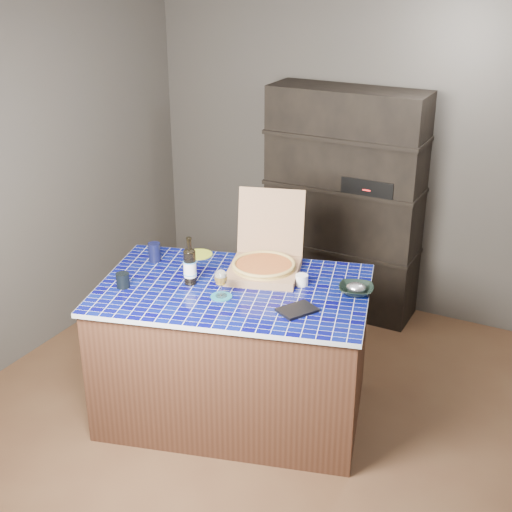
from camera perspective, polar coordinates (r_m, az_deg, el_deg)
The scene contains 14 objects.
room at distance 4.21m, azimuth -0.26°, elevation 2.59°, with size 3.50×3.50×3.50m.
shelving_unit at distance 5.65m, azimuth 7.06°, elevation 4.21°, with size 1.20×0.41×1.80m.
kitchen_island at distance 4.48m, azimuth -1.76°, elevation -7.60°, with size 1.82×1.41×0.88m.
pizza_box at distance 4.43m, azimuth 0.69°, elevation -0.56°, with size 0.56×0.62×0.47m.
mead_bottle at distance 4.28m, azimuth -5.32°, elevation -0.77°, with size 0.08×0.08×0.30m.
teal_trivet at distance 4.16m, azimuth -2.79°, elevation -3.25°, with size 0.13×0.13×0.01m, color #166476.
wine_glass at distance 4.10m, azimuth -2.82°, elevation -1.79°, with size 0.07×0.07×0.17m.
tumbler at distance 4.32m, azimuth -10.61°, elevation -1.92°, with size 0.08×0.08×0.09m, color black.
dvd_case at distance 4.00m, azimuth 3.33°, elevation -4.33°, with size 0.15×0.21×0.02m, color black.
bowl at distance 4.22m, azimuth 8.01°, elevation -2.69°, with size 0.20×0.20×0.05m, color black.
foil_contents at distance 4.21m, azimuth 8.02°, elevation -2.51°, with size 0.12×0.10×0.05m, color silver.
white_jar at distance 4.29m, azimuth 3.67°, elevation -1.92°, with size 0.08×0.08×0.07m, color white.
navy_cup at distance 4.64m, azimuth -8.13°, elevation 0.31°, with size 0.08×0.08×0.12m, color black.
green_trivet at distance 4.72m, azimuth -4.60°, elevation 0.14°, with size 0.18×0.18×0.01m, color #BBCC2B.
Camera 1 is at (1.84, -3.48, 2.76)m, focal length 50.00 mm.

